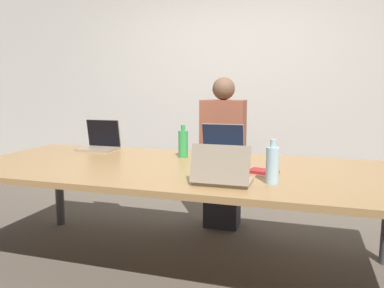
% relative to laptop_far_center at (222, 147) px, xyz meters
% --- Properties ---
extents(ground_plane, '(24.00, 24.00, 0.00)m').
position_rel_laptop_far_center_xyz_m(ground_plane, '(-0.17, -0.46, -0.84)').
color(ground_plane, brown).
extents(curtain_wall, '(12.00, 0.06, 2.80)m').
position_rel_laptop_far_center_xyz_m(curtain_wall, '(-0.17, 1.43, 0.56)').
color(curtain_wall, beige).
rests_on(curtain_wall, ground_plane).
extents(conference_table, '(3.23, 1.34, 0.76)m').
position_rel_laptop_far_center_xyz_m(conference_table, '(-0.17, -0.46, -0.13)').
color(conference_table, '#9E7547').
rests_on(conference_table, ground_plane).
extents(laptop_far_center, '(0.35, 0.26, 0.27)m').
position_rel_laptop_far_center_xyz_m(laptop_far_center, '(0.00, 0.00, 0.00)').
color(laptop_far_center, gray).
rests_on(laptop_far_center, conference_table).
extents(person_far_center, '(0.40, 0.24, 1.42)m').
position_rel_laptop_far_center_xyz_m(person_far_center, '(-0.09, 0.45, -0.15)').
color(person_far_center, '#2D2D38').
rests_on(person_far_center, ground_plane).
extents(bottle_far_center, '(0.08, 0.08, 0.26)m').
position_rel_laptop_far_center_xyz_m(bottle_far_center, '(-0.29, -0.12, 0.04)').
color(bottle_far_center, green).
rests_on(bottle_far_center, conference_table).
extents(laptop_near_midright, '(0.34, 0.24, 0.24)m').
position_rel_laptop_far_center_xyz_m(laptop_near_midright, '(0.20, -0.89, -0.01)').
color(laptop_near_midright, gray).
rests_on(laptop_near_midright, conference_table).
extents(bottle_near_midright, '(0.08, 0.08, 0.26)m').
position_rel_laptop_far_center_xyz_m(bottle_near_midright, '(0.48, -0.77, 0.04)').
color(bottle_near_midright, '#ADD1E0').
rests_on(bottle_near_midright, conference_table).
extents(laptop_far_left, '(0.33, 0.26, 0.27)m').
position_rel_laptop_far_center_xyz_m(laptop_far_left, '(-1.15, 0.05, 0.00)').
color(laptop_far_left, gray).
rests_on(laptop_far_left, conference_table).
extents(stapler, '(0.11, 0.15, 0.05)m').
position_rel_laptop_far_center_xyz_m(stapler, '(0.06, -0.69, -0.05)').
color(stapler, black).
rests_on(stapler, conference_table).
extents(notebook, '(0.21, 0.17, 0.02)m').
position_rel_laptop_far_center_xyz_m(notebook, '(0.40, -0.51, -0.07)').
color(notebook, maroon).
rests_on(notebook, conference_table).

